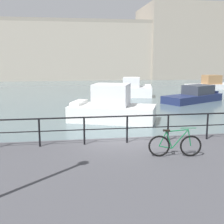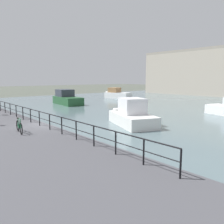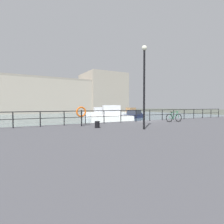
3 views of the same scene
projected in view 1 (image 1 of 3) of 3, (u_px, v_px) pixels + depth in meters
name	position (u px, v px, depth m)	size (l,w,h in m)	color
ground_plane	(119.00, 162.00, 12.22)	(240.00, 240.00, 0.00)	#4C5147
water_basin	(81.00, 89.00, 41.58)	(80.00, 60.00, 0.01)	slate
harbor_building	(105.00, 50.00, 65.02)	(62.44, 15.82, 15.89)	#A89E8E
moored_cabin_cruiser	(208.00, 84.00, 41.58)	(5.88, 2.83, 2.02)	white
moored_white_yacht	(128.00, 90.00, 33.30)	(6.06, 3.74, 2.20)	white
moored_red_daysailer	(195.00, 95.00, 29.44)	(7.06, 5.34, 1.64)	navy
moored_small_launch	(112.00, 108.00, 20.03)	(6.39, 4.70, 2.57)	white
quay_railing	(106.00, 125.00, 11.07)	(24.82, 0.07, 1.08)	black
parked_bicycle	(175.00, 145.00, 9.66)	(1.76, 0.31, 0.98)	black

